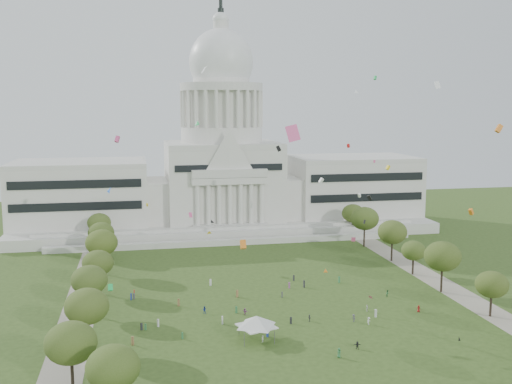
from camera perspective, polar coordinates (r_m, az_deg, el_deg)
The scene contains 32 objects.
ground at distance 135.52m, azimuth 3.85°, elevation -12.80°, with size 400.00×400.00×0.00m, color #33491A.
capitol at distance 239.43m, azimuth -3.24°, elevation 1.88°, with size 160.00×64.50×91.30m.
path_left at distance 160.20m, azimuth -16.22°, elevation -9.76°, with size 8.00×160.00×0.04m, color gray.
path_right at distance 179.20m, azimuth 16.36°, elevation -7.85°, with size 8.00×160.00×0.04m, color gray.
row_tree_l_0 at distance 108.47m, azimuth -17.22°, elevation -13.57°, with size 8.85×8.85×12.59m.
row_tree_l_1 at distance 125.88m, azimuth -15.82°, elevation -10.44°, with size 8.86×8.86×12.59m.
row_tree_r_1 at distance 150.00m, azimuth 21.55°, elevation -8.20°, with size 7.58×7.58×10.78m.
row_tree_l_2 at distance 145.39m, azimuth -15.59°, elevation -8.09°, with size 8.42×8.42×11.97m.
row_tree_r_2 at distance 164.32m, azimuth 17.35°, elevation -5.87°, with size 9.55×9.55×13.58m.
row_tree_l_3 at distance 161.39m, azimuth -14.83°, elevation -6.55°, with size 8.12×8.12×11.55m.
row_tree_r_3 at distance 179.69m, azimuth 14.77°, elevation -5.42°, with size 7.01×7.01×9.98m.
row_tree_l_4 at distance 179.07m, azimuth -14.50°, elevation -4.70°, with size 9.29×9.29×13.21m.
row_tree_r_4 at distance 193.08m, azimuth 12.86°, elevation -3.74°, with size 9.19×9.19×13.06m.
row_tree_l_5 at distance 197.48m, azimuth -14.54°, elevation -3.79°, with size 8.33×8.33×11.85m.
row_tree_r_5 at distance 210.65m, azimuth 10.31°, elevation -2.50°, with size 9.82×9.82×13.96m.
row_tree_l_6 at distance 215.36m, azimuth -14.72°, elevation -2.86°, with size 8.19×8.19×11.64m.
row_tree_r_6 at distance 228.23m, azimuth 9.22°, elevation -2.02°, with size 8.42×8.42×11.97m.
near_tree_0 at distance 98.56m, azimuth -13.47°, elevation -15.94°, with size 8.47×8.47×12.04m.
event_tent at distance 127.61m, azimuth 0.04°, elevation -12.17°, with size 11.99×11.99×5.29m.
person_0 at distance 149.78m, azimuth 15.23°, elevation -10.67°, with size 0.82×0.53×1.67m, color #B21E1E.
person_2 at distance 159.42m, azimuth 12.43°, elevation -9.40°, with size 0.85×0.52×1.74m, color #33723F.
person_3 at distance 140.21m, azimuth 9.28°, elevation -11.77°, with size 1.16×0.60×1.79m, color #4C4C51.
person_4 at distance 139.33m, azimuth 5.11°, elevation -11.86°, with size 0.96×0.53×1.64m, color #4C4C51.
person_5 at distance 142.91m, azimuth -1.07°, elevation -11.31°, with size 1.47×0.58×1.59m, color #994C8C.
person_6 at distance 121.42m, azimuth 7.91°, elevation -14.93°, with size 0.96×0.63×1.97m, color #33723F.
person_7 at distance 127.54m, azimuth 0.64°, elevation -13.80°, with size 0.54×0.39×1.48m, color silver.
person_8 at distance 144.32m, azimuth -4.94°, elevation -11.11°, with size 0.85×0.53×1.76m, color navy.
person_9 at distance 139.19m, azimuth 10.69°, elevation -11.98°, with size 1.10×0.57×1.71m, color silver.
person_10 at distance 147.57m, azimuth 10.54°, elevation -10.81°, with size 0.95×0.52×1.62m, color silver.
person_11 at distance 125.91m, azimuth 9.63°, elevation -14.19°, with size 1.48×0.59×1.60m, color #26262B.
distant_crowd at distance 147.10m, azimuth -2.06°, elevation -10.71°, with size 56.88×39.26×1.95m.
kite_swarm at distance 137.90m, azimuth 3.67°, elevation 1.24°, with size 88.28×101.09×55.68m.
Camera 1 is at (-33.59, -122.03, 48.45)m, focal length 42.00 mm.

